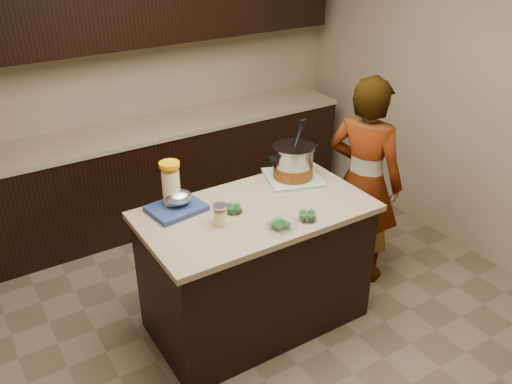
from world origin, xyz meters
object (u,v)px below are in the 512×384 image
stock_pot (293,164)px  island (256,267)px  person (364,181)px  lemonade_pitcher (171,187)px

stock_pot → island: bearing=-154.0°
island → person: (0.98, 0.08, 0.34)m
lemonade_pitcher → person: 1.45m
lemonade_pitcher → person: (1.41, -0.22, -0.25)m
lemonade_pitcher → person: bearing=-8.9°
island → lemonade_pitcher: lemonade_pitcher is taller
stock_pot → lemonade_pitcher: size_ratio=1.34×
person → island: bearing=70.7°
island → stock_pot: bearing=26.7°
person → stock_pot: bearing=51.2°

